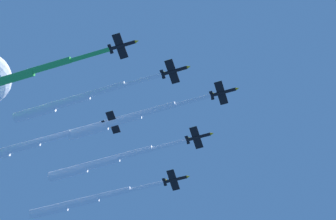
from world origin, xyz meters
TOP-DOWN VIEW (x-y plane):
  - jet_lead at (11.86, 12.12)m, footprint 44.15×45.85m
  - jet_port_inner at (30.94, 11.87)m, footprint 44.31×45.99m
  - jet_starboard_inner at (10.88, 31.29)m, footprint 45.18×46.18m
  - jet_port_mid at (49.32, 11.93)m, footprint 43.30×46.63m
  - jet_starboard_mid at (10.07, 51.21)m, footprint 46.51×47.73m
  - jet_port_outer at (36.75, 39.05)m, footprint 42.43×44.39m

SIDE VIEW (x-z plane):
  - jet_starboard_mid at x=10.07m, z-range 142.58..146.59m
  - jet_port_mid at x=49.32m, z-range 143.04..147.04m
  - jet_starboard_inner at x=10.88m, z-range 143.51..147.45m
  - jet_port_inner at x=30.94m, z-range 144.73..148.77m
  - jet_port_outer at x=36.75m, z-range 145.46..149.46m
  - jet_lead at x=11.86m, z-range 146.06..150.07m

